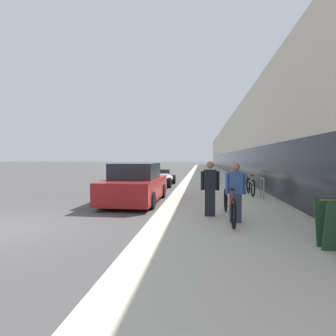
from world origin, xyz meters
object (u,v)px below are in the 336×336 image
(cruiser_bike_farthest, at_px, (237,179))
(vintage_roadster_curbside, at_px, (160,179))
(cruiser_bike_nearest, at_px, (251,186))
(sandwich_board_sign, at_px, (336,224))
(tandem_bicycle, at_px, (229,205))
(cruiser_bike_middle, at_px, (246,182))
(bike_rack_hoop, at_px, (262,186))
(person_bystander, at_px, (210,189))
(person_rider, at_px, (236,192))
(parked_sedan_curbside, at_px, (136,184))

(cruiser_bike_farthest, xyz_separation_m, vintage_roadster_curbside, (-4.76, -0.22, -0.04))
(cruiser_bike_nearest, relative_size, sandwich_board_sign, 2.04)
(tandem_bicycle, xyz_separation_m, cruiser_bike_nearest, (1.42, 4.77, 0.01))
(tandem_bicycle, relative_size, cruiser_bike_farthest, 1.54)
(cruiser_bike_nearest, height_order, cruiser_bike_middle, cruiser_bike_nearest)
(tandem_bicycle, distance_m, cruiser_bike_nearest, 4.98)
(tandem_bicycle, distance_m, vintage_roadster_curbside, 9.74)
(tandem_bicycle, relative_size, cruiser_bike_middle, 1.56)
(bike_rack_hoop, distance_m, cruiser_bike_farthest, 5.66)
(vintage_roadster_curbside, bearing_deg, person_bystander, -72.19)
(person_rider, xyz_separation_m, cruiser_bike_middle, (1.53, 7.57, -0.39))
(bike_rack_hoop, distance_m, cruiser_bike_middle, 3.51)
(cruiser_bike_middle, bearing_deg, cruiser_bike_farthest, 96.47)
(person_bystander, distance_m, cruiser_bike_nearest, 4.90)
(cruiser_bike_nearest, distance_m, parked_sedan_curbside, 5.11)
(tandem_bicycle, height_order, bike_rack_hoop, tandem_bicycle)
(cruiser_bike_nearest, height_order, sandwich_board_sign, cruiser_bike_nearest)
(vintage_roadster_curbside, bearing_deg, bike_rack_hoop, -47.19)
(person_rider, height_order, cruiser_bike_farthest, person_rider)
(person_rider, distance_m, vintage_roadster_curbside, 10.12)
(person_rider, relative_size, cruiser_bike_middle, 0.88)
(sandwich_board_sign, bearing_deg, person_rider, 129.92)
(cruiser_bike_middle, xyz_separation_m, vintage_roadster_curbside, (-5.00, 1.93, -0.05))
(cruiser_bike_nearest, relative_size, cruiser_bike_farthest, 1.05)
(tandem_bicycle, height_order, person_bystander, person_bystander)
(person_bystander, bearing_deg, person_rider, -45.12)
(cruiser_bike_nearest, distance_m, cruiser_bike_middle, 2.46)
(parked_sedan_curbside, bearing_deg, tandem_bicycle, -40.87)
(tandem_bicycle, xyz_separation_m, sandwich_board_sign, (1.66, -2.18, 0.07))
(bike_rack_hoop, height_order, sandwich_board_sign, sandwich_board_sign)
(tandem_bicycle, distance_m, parked_sedan_curbside, 4.38)
(cruiser_bike_nearest, bearing_deg, cruiser_bike_middle, 84.59)
(parked_sedan_curbside, bearing_deg, cruiser_bike_nearest, 21.93)
(cruiser_bike_middle, bearing_deg, tandem_bicycle, -102.90)
(bike_rack_hoop, xyz_separation_m, sandwich_board_sign, (-0.03, -5.89, -0.06))
(cruiser_bike_nearest, xyz_separation_m, cruiser_bike_farthest, (-0.01, 4.60, -0.02))
(cruiser_bike_nearest, height_order, parked_sedan_curbside, parked_sedan_curbside)
(person_bystander, xyz_separation_m, bike_rack_hoop, (2.19, 3.44, -0.26))
(tandem_bicycle, distance_m, cruiser_bike_middle, 7.41)
(person_bystander, distance_m, vintage_roadster_curbside, 9.33)
(person_rider, relative_size, vintage_roadster_curbside, 0.36)
(person_rider, height_order, parked_sedan_curbside, person_rider)
(person_bystander, bearing_deg, vintage_roadster_curbside, 107.81)
(bike_rack_hoop, relative_size, cruiser_bike_nearest, 0.46)
(person_bystander, distance_m, bike_rack_hoop, 4.08)
(bike_rack_hoop, xyz_separation_m, cruiser_bike_farthest, (-0.27, 5.65, -0.14))
(cruiser_bike_middle, relative_size, parked_sedan_curbside, 0.40)
(cruiser_bike_middle, bearing_deg, bike_rack_hoop, -89.52)
(tandem_bicycle, relative_size, cruiser_bike_nearest, 1.47)
(tandem_bicycle, height_order, cruiser_bike_middle, tandem_bicycle)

